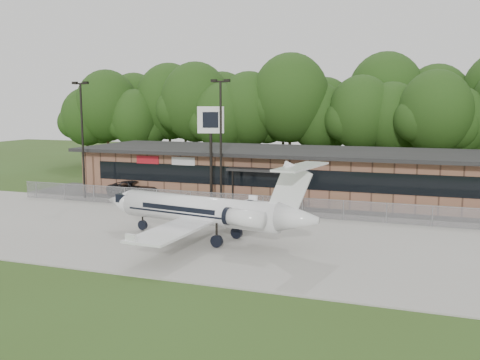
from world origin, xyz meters
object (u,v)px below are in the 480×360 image
at_px(terminal, 303,173).
at_px(pole_sign, 211,130).
at_px(business_jet, 207,212).
at_px(suv, 134,189).

distance_m(terminal, pole_sign, 10.15).
bearing_deg(business_jet, terminal, 93.19).
relative_size(business_jet, suv, 2.92).
bearing_deg(terminal, suv, -159.31).
relative_size(terminal, pole_sign, 5.05).
relative_size(terminal, suv, 7.86).
distance_m(suv, pole_sign, 10.11).
bearing_deg(terminal, pole_sign, -129.90).
height_order(suv, pole_sign, pole_sign).
xyz_separation_m(terminal, business_jet, (-1.89, -17.47, -0.34)).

